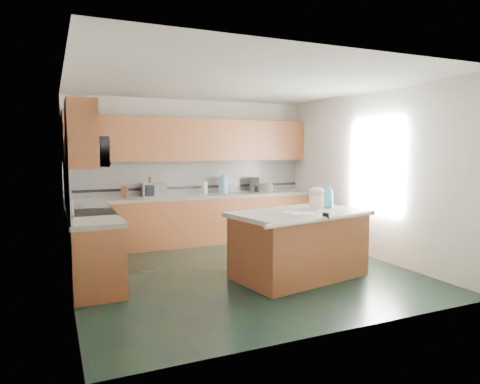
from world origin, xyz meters
TOP-DOWN VIEW (x-y plane):
  - floor at (0.00, 0.00)m, footprint 4.60×4.60m
  - ceiling at (0.00, 0.00)m, footprint 4.60×4.60m
  - wall_back at (0.00, 2.32)m, footprint 4.60×0.04m
  - wall_front at (0.00, -2.32)m, footprint 4.60×0.04m
  - wall_left at (-2.32, 0.00)m, footprint 0.04×4.60m
  - wall_right at (2.32, 0.00)m, footprint 0.04×4.60m
  - back_base_cab at (0.00, 2.00)m, footprint 4.60×0.60m
  - back_countertop at (0.00, 2.00)m, footprint 4.60×0.64m
  - back_upper_cab at (0.00, 2.13)m, footprint 4.60×0.33m
  - back_backsplash at (0.00, 2.29)m, footprint 4.60×0.02m
  - back_accent_band at (0.00, 2.28)m, footprint 4.60×0.01m
  - left_base_cab_rear at (-2.00, 1.29)m, footprint 0.60×0.82m
  - left_counter_rear at (-2.00, 1.29)m, footprint 0.64×0.82m
  - left_base_cab_front at (-2.00, -0.24)m, footprint 0.60×0.72m
  - left_counter_front at (-2.00, -0.24)m, footprint 0.64×0.72m
  - left_backsplash at (-2.29, 0.55)m, footprint 0.02×2.30m
  - left_accent_band at (-2.28, 0.55)m, footprint 0.01×2.30m
  - left_upper_cab_rear at (-2.13, 1.42)m, footprint 0.33×1.09m
  - left_upper_cab_front at (-2.13, -0.24)m, footprint 0.33×0.72m
  - range_body at (-2.00, 0.50)m, footprint 0.60×0.76m
  - range_oven_door at (-1.71, 0.50)m, footprint 0.02×0.68m
  - range_cooktop at (-2.00, 0.50)m, footprint 0.62×0.78m
  - range_handle at (-1.68, 0.50)m, footprint 0.02×0.66m
  - range_backguard at (-2.26, 0.50)m, footprint 0.06×0.76m
  - microwave at (-2.00, 0.50)m, footprint 0.50×0.73m
  - island_base at (0.63, -0.59)m, footprint 1.89×1.30m
  - island_top at (0.63, -0.59)m, footprint 2.01×1.42m
  - island_bullnose at (0.63, -1.14)m, footprint 1.81×0.40m
  - treat_jar at (0.97, -0.48)m, footprint 0.25×0.25m
  - treat_jar_lid at (0.97, -0.48)m, footprint 0.23×0.23m
  - treat_jar_knob at (0.97, -0.48)m, footprint 0.07×0.03m
  - treat_jar_knob_end_l at (0.93, -0.48)m, footprint 0.04×0.04m
  - treat_jar_knob_end_r at (1.01, -0.48)m, footprint 0.04×0.04m
  - soap_bottle_island at (1.19, -0.47)m, footprint 0.18×0.18m
  - paper_sheet_a at (0.56, -0.77)m, footprint 0.33×0.27m
  - paper_sheet_b at (0.51, -0.60)m, footprint 0.32×0.30m
  - clamp_body at (0.69, -1.12)m, footprint 0.06×0.09m
  - clamp_handle at (0.69, -1.17)m, footprint 0.01×0.06m
  - knife_block at (-1.31, 2.05)m, footprint 0.15×0.17m
  - utensil_crock at (-0.85, 2.08)m, footprint 0.12×0.12m
  - utensil_bundle at (-0.85, 2.08)m, footprint 0.07×0.07m
  - toaster_oven at (-0.79, 2.05)m, footprint 0.43×0.31m
  - toaster_oven_door at (-0.79, 1.91)m, footprint 0.38×0.01m
  - paper_towel at (0.19, 2.10)m, footprint 0.11×0.11m
  - paper_towel_base at (0.19, 2.10)m, footprint 0.16×0.16m
  - water_jug at (0.57, 2.06)m, footprint 0.19×0.19m
  - water_jug_neck at (0.57, 2.06)m, footprint 0.09×0.09m
  - coffee_maker at (1.23, 2.08)m, footprint 0.23×0.24m
  - coffee_carafe at (1.23, 2.04)m, footprint 0.12×0.12m
  - soap_bottle_back at (1.56, 2.05)m, footprint 0.13×0.13m
  - soap_back_cap at (1.56, 2.05)m, footprint 0.02×0.02m
  - window_light_proxy at (2.29, -0.20)m, footprint 0.02×1.40m

SIDE VIEW (x-z plane):
  - floor at x=0.00m, z-range 0.00..0.00m
  - range_oven_door at x=-1.71m, z-range 0.12..0.68m
  - back_base_cab at x=0.00m, z-range 0.00..0.86m
  - left_base_cab_rear at x=-2.00m, z-range 0.00..0.86m
  - left_base_cab_front at x=-2.00m, z-range 0.00..0.86m
  - island_base at x=0.63m, z-range 0.00..0.86m
  - range_body at x=-2.00m, z-range 0.00..0.88m
  - range_handle at x=-1.68m, z-range 0.77..0.79m
  - back_countertop at x=0.00m, z-range 0.86..0.92m
  - left_counter_rear at x=-2.00m, z-range 0.86..0.92m
  - left_counter_front at x=-2.00m, z-range 0.86..0.92m
  - island_top at x=0.63m, z-range 0.86..0.92m
  - island_bullnose at x=0.63m, z-range 0.86..0.92m
  - range_cooktop at x=-2.00m, z-range 0.88..0.92m
  - clamp_handle at x=0.69m, z-range 0.90..0.92m
  - paper_sheet_a at x=0.56m, z-range 0.92..0.92m
  - paper_sheet_b at x=0.51m, z-range 0.92..0.92m
  - paper_towel_base at x=0.19m, z-range 0.92..0.93m
  - clamp_body at x=0.69m, z-range 0.89..0.97m
  - coffee_carafe at x=1.23m, z-range 0.92..1.04m
  - utensil_crock at x=-0.85m, z-range 0.92..1.07m
  - knife_block at x=-1.31m, z-range 0.91..1.13m
  - range_backguard at x=-2.26m, z-range 0.93..1.11m
  - soap_bottle_back at x=1.56m, z-range 0.92..1.12m
  - treat_jar at x=0.97m, z-range 0.92..1.14m
  - paper_towel at x=0.19m, z-range 0.92..1.16m
  - back_accent_band at x=0.00m, z-range 1.02..1.06m
  - left_accent_band at x=-2.28m, z-range 1.02..1.06m
  - toaster_oven at x=-0.79m, z-range 0.92..1.16m
  - toaster_oven_door at x=-0.79m, z-range 0.94..1.14m
  - coffee_maker at x=1.23m, z-range 0.92..1.21m
  - water_jug at x=0.57m, z-range 0.92..1.24m
  - soap_bottle_island at x=1.19m, z-range 0.92..1.29m
  - soap_back_cap at x=1.56m, z-range 1.12..1.15m
  - treat_jar_lid at x=0.97m, z-range 1.10..1.24m
  - utensil_bundle at x=-0.85m, z-range 1.07..1.28m
  - treat_jar_knob at x=0.97m, z-range 1.20..1.23m
  - treat_jar_knob_end_l at x=0.93m, z-range 1.20..1.24m
  - treat_jar_knob_end_r at x=1.01m, z-range 1.20..1.24m
  - back_backsplash at x=0.00m, z-range 0.92..1.55m
  - left_backsplash at x=-2.29m, z-range 0.92..1.55m
  - water_jug_neck at x=0.57m, z-range 1.24..1.28m
  - wall_back at x=0.00m, z-range 0.00..2.70m
  - wall_front at x=0.00m, z-range 0.00..2.70m
  - wall_left at x=-2.32m, z-range 0.00..2.70m
  - wall_right at x=2.32m, z-range 0.00..2.70m
  - window_light_proxy at x=2.29m, z-range 0.95..2.05m
  - microwave at x=-2.00m, z-range 1.53..1.94m
  - back_upper_cab at x=0.00m, z-range 1.55..2.33m
  - left_upper_cab_rear at x=-2.13m, z-range 1.55..2.33m
  - left_upper_cab_front at x=-2.13m, z-range 1.55..2.33m
  - ceiling at x=0.00m, z-range 2.70..2.70m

